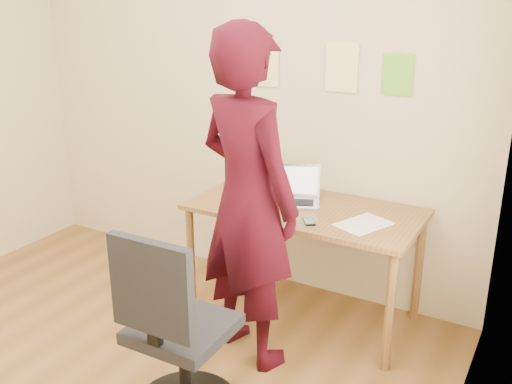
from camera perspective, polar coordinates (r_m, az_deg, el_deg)
The scene contains 10 objects.
room at distance 2.66m, azimuth -21.87°, elevation 4.40°, with size 3.58×3.58×2.78m.
desk at distance 3.51m, azimuth 4.85°, elevation -2.84°, with size 1.40×0.70×0.74m.
laptop at distance 3.56m, azimuth 3.97°, elevation -0.19°, with size 0.38×0.36×0.22m.
paper_sheet at distance 3.27m, azimuth 10.71°, elevation -3.16°, with size 0.21×0.31×0.00m, color white.
phone at distance 3.25m, azimuth 5.32°, elevation -2.95°, with size 0.11×0.13×0.01m.
wall_note_left at distance 3.82m, azimuth 0.83°, elevation 12.76°, with size 0.21×0.00×0.30m, color #F9E595.
wall_note_mid at distance 3.59m, azimuth 8.54°, elevation 12.23°, with size 0.21×0.00×0.30m, color #F9E595.
wall_note_right at distance 3.49m, azimuth 13.99°, elevation 11.31°, with size 0.18×0.00×0.24m, color #69BD2A.
office_chair at distance 2.79m, azimuth -8.09°, elevation -14.56°, with size 0.52×0.52×1.00m.
person at distance 3.03m, azimuth -0.83°, elevation -0.85°, with size 0.68×0.44×1.86m, color black.
Camera 1 is at (2.04, -1.59, 1.96)m, focal length 40.00 mm.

